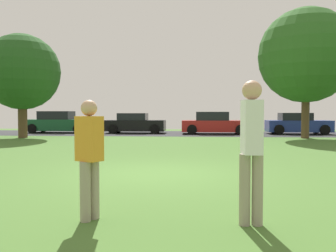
# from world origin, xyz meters

# --- Properties ---
(ground_plane) EXTENTS (44.00, 44.00, 0.00)m
(ground_plane) POSITION_xyz_m (0.00, 0.00, 0.00)
(ground_plane) COLOR #47702D
(road_strip) EXTENTS (44.00, 6.40, 0.01)m
(road_strip) POSITION_xyz_m (0.00, 16.00, 0.00)
(road_strip) COLOR #28282B
(road_strip) RESTS_ON ground_plane
(oak_tree_center) EXTENTS (5.15, 5.15, 7.11)m
(oak_tree_center) POSITION_xyz_m (6.85, 12.03, 4.52)
(oak_tree_center) COLOR brown
(oak_tree_center) RESTS_ON ground_plane
(birch_tree_lone) EXTENTS (4.22, 4.22, 5.80)m
(birch_tree_lone) POSITION_xyz_m (-8.83, 11.18, 3.67)
(birch_tree_lone) COLOR brown
(birch_tree_lone) RESTS_ON ground_plane
(person_thrower) EXTENTS (0.39, 0.35, 1.59)m
(person_thrower) POSITION_xyz_m (-0.47, -3.63, 0.87)
(person_thrower) COLOR gray
(person_thrower) RESTS_ON ground_plane
(person_bystander) EXTENTS (0.30, 0.34, 1.82)m
(person_bystander) POSITION_xyz_m (1.62, -3.68, 1.02)
(person_bystander) COLOR gray
(person_bystander) RESTS_ON ground_plane
(parked_car_green) EXTENTS (4.59, 2.00, 1.51)m
(parked_car_green) POSITION_xyz_m (-8.79, 16.37, 0.69)
(parked_car_green) COLOR #195633
(parked_car_green) RESTS_ON ground_plane
(parked_car_black) EXTENTS (4.03, 1.96, 1.37)m
(parked_car_black) POSITION_xyz_m (-3.34, 16.30, 0.64)
(parked_car_black) COLOR black
(parked_car_black) RESTS_ON ground_plane
(parked_car_red) EXTENTS (4.40, 2.11, 1.46)m
(parked_car_red) POSITION_xyz_m (2.09, 15.83, 0.67)
(parked_car_red) COLOR #B21E1E
(parked_car_red) RESTS_ON ground_plane
(parked_car_blue) EXTENTS (4.06, 1.93, 1.39)m
(parked_car_blue) POSITION_xyz_m (7.54, 16.05, 0.64)
(parked_car_blue) COLOR #233893
(parked_car_blue) RESTS_ON ground_plane
(street_lamp_post) EXTENTS (0.14, 0.14, 4.50)m
(street_lamp_post) POSITION_xyz_m (7.06, 12.20, 2.25)
(street_lamp_post) COLOR #2D2D33
(street_lamp_post) RESTS_ON ground_plane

